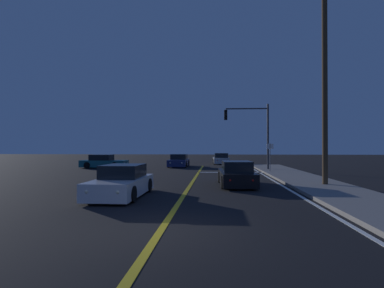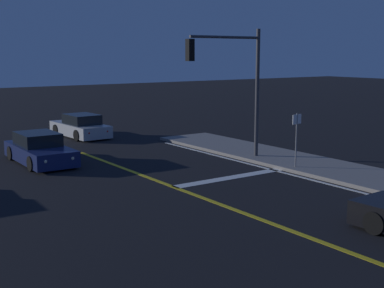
% 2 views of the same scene
% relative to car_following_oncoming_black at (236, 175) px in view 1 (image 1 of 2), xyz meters
% --- Properties ---
extents(ground_plane, '(160.00, 160.00, 0.00)m').
position_rel_car_following_oncoming_black_xyz_m(ground_plane, '(-2.52, -9.64, -0.58)').
color(ground_plane, black).
extents(sidewalk_right, '(3.20, 35.94, 0.15)m').
position_rel_car_following_oncoming_black_xyz_m(sidewalk_right, '(4.32, 0.34, -0.51)').
color(sidewalk_right, gray).
rests_on(sidewalk_right, ground).
extents(lane_line_center, '(0.20, 33.94, 0.01)m').
position_rel_car_following_oncoming_black_xyz_m(lane_line_center, '(-2.52, 0.34, -0.58)').
color(lane_line_center, gold).
rests_on(lane_line_center, ground).
extents(lane_line_edge_right, '(0.16, 33.94, 0.01)m').
position_rel_car_following_oncoming_black_xyz_m(lane_line_edge_right, '(2.47, 0.34, -0.58)').
color(lane_line_edge_right, white).
rests_on(lane_line_edge_right, ground).
extents(stop_bar, '(5.24, 0.50, 0.01)m').
position_rel_car_following_oncoming_black_xyz_m(stop_bar, '(0.10, 8.82, -0.58)').
color(stop_bar, white).
rests_on(stop_bar, ground).
extents(car_following_oncoming_black, '(1.98, 4.64, 1.34)m').
position_rel_car_following_oncoming_black_xyz_m(car_following_oncoming_black, '(0.00, 0.00, 0.00)').
color(car_following_oncoming_black, black).
rests_on(car_following_oncoming_black, ground).
extents(car_parked_curb_white, '(1.94, 4.63, 1.34)m').
position_rel_car_following_oncoming_black_xyz_m(car_parked_curb_white, '(-5.12, -4.12, 0.00)').
color(car_parked_curb_white, silver).
rests_on(car_parked_curb_white, ground).
extents(car_side_waiting_teal, '(4.60, 2.01, 1.34)m').
position_rel_car_following_oncoming_black_xyz_m(car_side_waiting_teal, '(-12.24, 13.34, -0.00)').
color(car_side_waiting_teal, '#195960').
rests_on(car_side_waiting_teal, ground).
extents(car_lead_oncoming_navy, '(1.99, 4.71, 1.34)m').
position_rel_car_following_oncoming_black_xyz_m(car_lead_oncoming_navy, '(-5.01, 16.01, 0.00)').
color(car_lead_oncoming_navy, navy).
rests_on(car_lead_oncoming_navy, ground).
extents(car_distant_tail_silver, '(2.09, 4.67, 1.34)m').
position_rel_car_following_oncoming_black_xyz_m(car_distant_tail_silver, '(-0.46, 22.04, 0.00)').
color(car_distant_tail_silver, '#B2B5BA').
rests_on(car_distant_tail_silver, ground).
extents(traffic_signal_near_right, '(3.96, 0.28, 5.92)m').
position_rel_car_following_oncoming_black_xyz_m(traffic_signal_near_right, '(2.13, 11.12, 3.37)').
color(traffic_signal_near_right, '#38383D').
rests_on(traffic_signal_near_right, ground).
extents(utility_pole_right, '(1.86, 0.28, 11.43)m').
position_rel_car_following_oncoming_black_xyz_m(utility_pole_right, '(4.62, -0.24, 5.38)').
color(utility_pole_right, '#4C3823').
rests_on(utility_pole_right, ground).
extents(street_sign_corner, '(0.56, 0.10, 2.41)m').
position_rel_car_following_oncoming_black_xyz_m(street_sign_corner, '(3.22, 8.32, 1.04)').
color(street_sign_corner, slate).
rests_on(street_sign_corner, ground).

